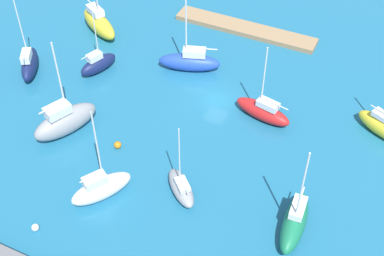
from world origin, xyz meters
name	(u,v)px	position (x,y,z in m)	size (l,w,h in m)	color
water	(217,100)	(0.00, 0.00, 0.00)	(160.00, 160.00, 0.00)	#1E668C
pier_dock	(245,29)	(2.18, -15.03, 0.33)	(19.84, 3.05, 0.66)	#997A56
sailboat_gray_lone_south	(65,121)	(13.02, 11.91, 1.66)	(5.50, 8.00, 11.76)	gray
sailboat_navy_inner_mooring	(98,64)	(15.65, 1.14, 1.14)	(3.44, 5.51, 8.71)	#141E4C
sailboat_yellow_along_channel	(99,23)	(20.16, -6.26, 1.50)	(7.92, 5.94, 11.39)	yellow
sailboat_blue_mid_basin	(190,61)	(5.41, -4.00, 1.29)	(8.05, 4.57, 11.04)	#2347B2
sailboat_white_off_beacon	(101,188)	(4.59, 18.07, 1.30)	(5.14, 6.49, 11.14)	white
sailboat_red_west_end	(263,111)	(-5.93, 0.63, 1.12)	(7.12, 3.41, 9.65)	red
sailboat_green_far_south	(295,221)	(-13.72, 13.91, 1.30)	(2.51, 7.31, 10.91)	#19724C
sailboat_gray_by_breakwater	(181,187)	(-2.31, 14.40, 0.85)	(5.02, 4.89, 8.67)	gray
sailboat_navy_lone_north	(29,63)	(23.24, 4.92, 1.35)	(4.67, 6.38, 11.36)	#141E4C
mooring_buoy_orange	(118,145)	(6.63, 11.67, 0.40)	(0.79, 0.79, 0.79)	orange
mooring_buoy_white	(35,227)	(8.11, 24.14, 0.36)	(0.72, 0.72, 0.72)	white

